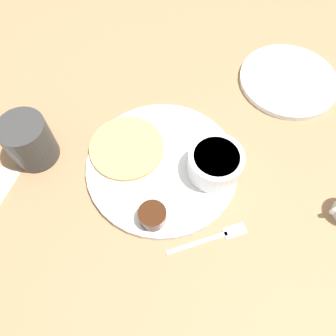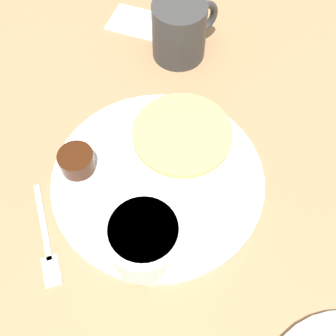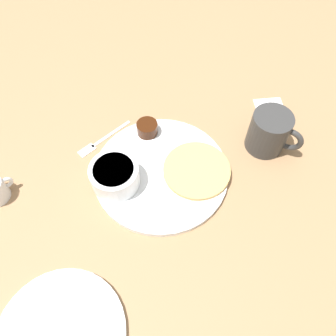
{
  "view_description": "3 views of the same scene",
  "coord_description": "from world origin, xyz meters",
  "px_view_note": "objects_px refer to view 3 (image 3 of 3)",
  "views": [
    {
      "loc": [
        0.24,
        0.18,
        0.54
      ],
      "look_at": [
        0.01,
        0.02,
        0.02
      ],
      "focal_mm": 35.0,
      "sensor_mm": 36.0,
      "label": 1
    },
    {
      "loc": [
        -0.17,
        0.21,
        0.5
      ],
      "look_at": [
        -0.01,
        -0.01,
        0.04
      ],
      "focal_mm": 45.0,
      "sensor_mm": 36.0,
      "label": 2
    },
    {
      "loc": [
        -0.36,
        -0.08,
        0.6
      ],
      "look_at": [
        -0.01,
        -0.02,
        0.05
      ],
      "focal_mm": 35.0,
      "sensor_mm": 36.0,
      "label": 3
    }
  ],
  "objects_px": {
    "fork": "(99,142)",
    "bowl": "(115,175)",
    "coffee_mug": "(270,132)",
    "plate": "(161,172)"
  },
  "relations": [
    {
      "from": "fork",
      "to": "coffee_mug",
      "type": "bearing_deg",
      "value": -81.1
    },
    {
      "from": "plate",
      "to": "coffee_mug",
      "type": "distance_m",
      "value": 0.25
    },
    {
      "from": "bowl",
      "to": "coffee_mug",
      "type": "relative_size",
      "value": 0.85
    },
    {
      "from": "coffee_mug",
      "to": "fork",
      "type": "bearing_deg",
      "value": 98.9
    },
    {
      "from": "plate",
      "to": "bowl",
      "type": "distance_m",
      "value": 0.1
    },
    {
      "from": "bowl",
      "to": "fork",
      "type": "relative_size",
      "value": 0.8
    },
    {
      "from": "plate",
      "to": "coffee_mug",
      "type": "height_order",
      "value": "coffee_mug"
    },
    {
      "from": "plate",
      "to": "fork",
      "type": "xyz_separation_m",
      "value": [
        0.06,
        0.15,
        -0.0
      ]
    },
    {
      "from": "fork",
      "to": "bowl",
      "type": "bearing_deg",
      "value": -145.51
    },
    {
      "from": "plate",
      "to": "fork",
      "type": "distance_m",
      "value": 0.16
    }
  ]
}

